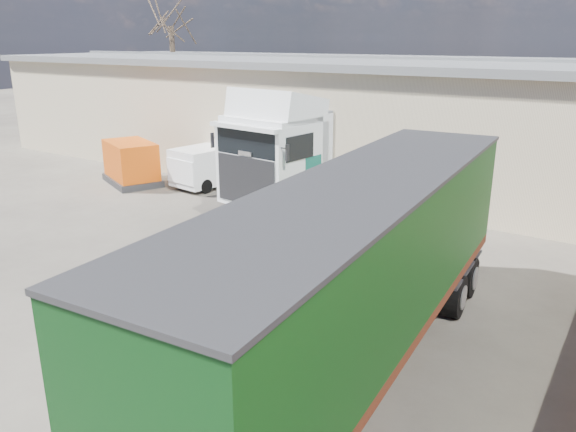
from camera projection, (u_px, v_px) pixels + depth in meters
The scene contains 7 objects.
ground at pixel (141, 293), 14.36m from camera, with size 120.00×120.00×0.00m, color black.
warehouse at pixel (288, 109), 29.43m from camera, with size 30.60×12.60×5.42m.
bare_tree at pixel (170, 11), 37.31m from camera, with size 4.00×4.00×9.60m.
tractor_unit at pixel (290, 170), 18.82m from camera, with size 3.48×7.39×4.76m.
box_trailer at pixel (364, 258), 10.31m from camera, with size 3.26×11.79×3.87m.
panel_van at pixel (215, 165), 24.69m from camera, with size 2.30×4.47×1.75m.
orange_skip at pixel (131, 165), 24.92m from camera, with size 3.50×2.92×1.87m.
Camera 1 is at (10.34, -8.87, 6.22)m, focal length 35.00 mm.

